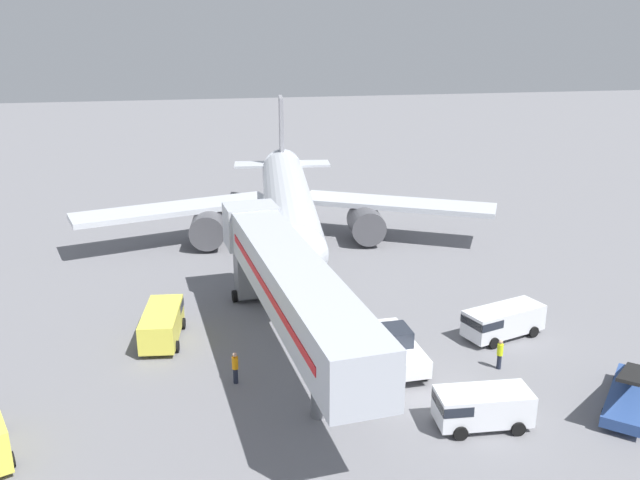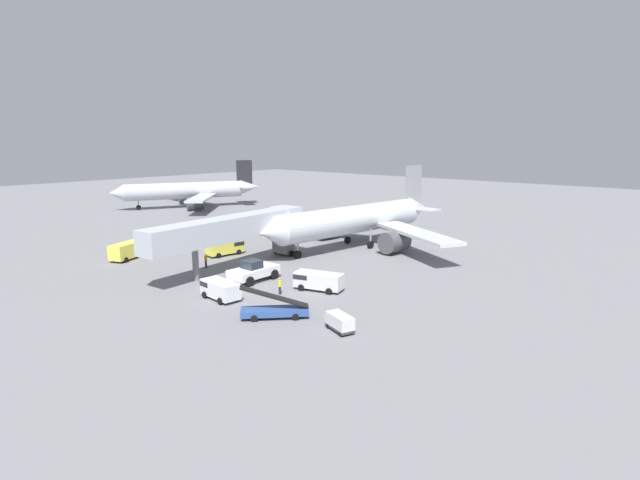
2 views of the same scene
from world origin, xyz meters
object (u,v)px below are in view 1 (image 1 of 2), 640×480
object	(u,v)px
pushback_tug	(390,347)
ground_crew_worker_foreground	(235,367)
jet_bridge	(284,275)
airplane_at_gate	(288,202)
service_van_near_left	(502,320)
safety_cone_alpha	(291,271)
belt_loader_truck	(630,395)
service_van_near_right	(162,322)
service_van_near_center	(480,406)
ground_crew_worker_midground	(500,354)

from	to	relation	value
pushback_tug	ground_crew_worker_foreground	xyz separation A→B (m)	(-8.52, -0.17, -0.18)
ground_crew_worker_foreground	jet_bridge	bearing A→B (deg)	39.71
pushback_tug	airplane_at_gate	bearing A→B (deg)	95.52
pushback_tug	service_van_near_left	world-z (taller)	pushback_tug
service_van_near_left	safety_cone_alpha	bearing A→B (deg)	129.01
jet_bridge	ground_crew_worker_foreground	distance (m)	5.59
belt_loader_truck	service_van_near_right	distance (m)	25.75
service_van_near_right	service_van_near_center	world-z (taller)	service_van_near_right
pushback_tug	service_van_near_center	bearing A→B (deg)	-70.00
jet_bridge	pushback_tug	xyz separation A→B (m)	(5.47, -2.35, -3.78)
service_van_near_center	service_van_near_left	bearing A→B (deg)	58.08
service_van_near_center	ground_crew_worker_midground	bearing A→B (deg)	55.10
airplane_at_gate	ground_crew_worker_foreground	size ratio (longest dim) A/B	20.33
service_van_near_right	ground_crew_worker_foreground	world-z (taller)	service_van_near_right
jet_bridge	ground_crew_worker_foreground	bearing A→B (deg)	-140.29
airplane_at_gate	service_van_near_center	bearing A→B (deg)	-81.06
airplane_at_gate	service_van_near_center	distance (m)	28.97
airplane_at_gate	safety_cone_alpha	bearing A→B (deg)	-97.20
belt_loader_truck	ground_crew_worker_foreground	world-z (taller)	belt_loader_truck
airplane_at_gate	ground_crew_worker_midground	world-z (taller)	airplane_at_gate
airplane_at_gate	ground_crew_worker_midground	distance (m)	25.05
jet_bridge	ground_crew_worker_midground	xyz separation A→B (m)	(11.25, -3.92, -3.98)
jet_bridge	ground_crew_worker_midground	distance (m)	12.56
pushback_tug	jet_bridge	bearing A→B (deg)	156.74
service_van_near_center	ground_crew_worker_foreground	world-z (taller)	service_van_near_center
service_van_near_right	ground_crew_worker_foreground	distance (m)	7.17
airplane_at_gate	pushback_tug	distance (m)	22.29
jet_bridge	service_van_near_center	bearing A→B (deg)	-48.41
belt_loader_truck	service_van_near_right	bearing A→B (deg)	151.13
service_van_near_right	service_van_near_left	size ratio (longest dim) A/B	0.97
airplane_at_gate	ground_crew_worker_foreground	xyz separation A→B (m)	(-6.39, -22.19, -2.93)
ground_crew_worker_midground	service_van_near_left	bearing A→B (deg)	62.44
ground_crew_worker_midground	safety_cone_alpha	bearing A→B (deg)	117.58
service_van_near_left	ground_crew_worker_foreground	world-z (taller)	service_van_near_left
service_van_near_center	airplane_at_gate	bearing A→B (deg)	98.94
service_van_near_right	service_van_near_center	size ratio (longest dim) A/B	1.16
ground_crew_worker_foreground	pushback_tug	bearing A→B (deg)	1.17
belt_loader_truck	service_van_near_center	bearing A→B (deg)	179.48
service_van_near_left	ground_crew_worker_midground	bearing A→B (deg)	-117.56
airplane_at_gate	service_van_near_right	world-z (taller)	airplane_at_gate
jet_bridge	ground_crew_worker_midground	world-z (taller)	jet_bridge
pushback_tug	service_van_near_right	xyz separation A→B (m)	(-12.34, 5.89, -0.00)
belt_loader_truck	service_van_near_right	world-z (taller)	belt_loader_truck
pushback_tug	ground_crew_worker_foreground	world-z (taller)	pushback_tug
safety_cone_alpha	belt_loader_truck	bearing A→B (deg)	-58.75
safety_cone_alpha	ground_crew_worker_midground	bearing A→B (deg)	-62.42
ground_crew_worker_foreground	safety_cone_alpha	world-z (taller)	ground_crew_worker_foreground
pushback_tug	belt_loader_truck	xyz separation A→B (m)	(10.21, -6.54, -0.37)
service_van_near_center	service_van_near_right	bearing A→B (deg)	139.94
airplane_at_gate	service_van_near_left	bearing A→B (deg)	-63.88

